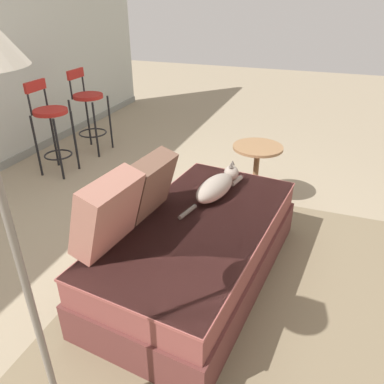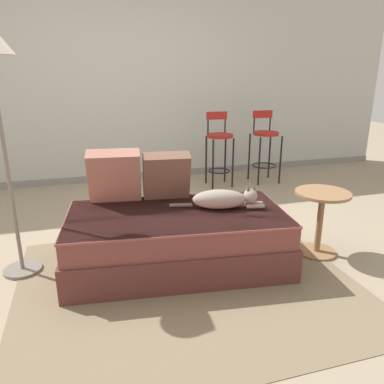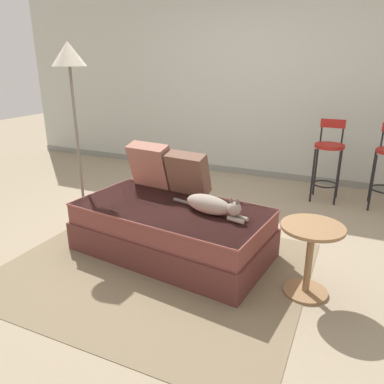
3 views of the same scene
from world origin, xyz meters
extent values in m
plane|color=gray|center=(0.00, 0.00, 0.00)|extent=(16.00, 16.00, 0.00)
cube|color=#B7BCB2|center=(0.00, 2.25, 1.30)|extent=(8.00, 0.10, 2.60)
cube|color=gray|center=(0.00, 2.20, 0.04)|extent=(8.00, 0.02, 0.09)
cube|color=#75664C|center=(0.00, -0.70, 0.00)|extent=(2.37, 1.97, 0.01)
cube|color=brown|center=(0.00, -0.40, 0.13)|extent=(1.76, 1.06, 0.26)
cube|color=brown|center=(0.00, -0.40, 0.35)|extent=(1.72, 1.02, 0.18)
cube|color=brown|center=(0.00, -0.40, 0.43)|extent=(1.73, 1.03, 0.02)
cube|color=#936051|center=(-0.42, -0.01, 0.66)|extent=(0.44, 0.31, 0.44)
cube|color=brown|center=(0.00, -0.06, 0.64)|extent=(0.41, 0.28, 0.40)
ellipsoid|color=gray|center=(0.34, -0.40, 0.52)|extent=(0.45, 0.26, 0.15)
sphere|color=gray|center=(0.58, -0.46, 0.54)|extent=(0.11, 0.11, 0.11)
cone|color=#544C44|center=(0.55, -0.46, 0.61)|extent=(0.03, 0.03, 0.04)
cone|color=#544C44|center=(0.60, -0.46, 0.61)|extent=(0.03, 0.03, 0.04)
cylinder|color=gray|center=(0.61, -0.50, 0.46)|extent=(0.14, 0.07, 0.04)
cylinder|color=gray|center=(0.62, -0.44, 0.46)|extent=(0.14, 0.07, 0.04)
cylinder|color=#544C44|center=(0.06, -0.30, 0.46)|extent=(0.18, 0.07, 0.03)
cylinder|color=black|center=(0.94, 1.42, 0.32)|extent=(0.02, 0.02, 0.65)
cylinder|color=black|center=(1.22, 1.42, 0.32)|extent=(0.02, 0.02, 0.65)
cylinder|color=black|center=(0.94, 1.69, 0.32)|extent=(0.02, 0.02, 0.65)
cylinder|color=black|center=(1.22, 1.69, 0.32)|extent=(0.02, 0.02, 0.65)
torus|color=black|center=(1.08, 1.55, 0.20)|extent=(0.29, 0.29, 0.02)
cylinder|color=maroon|center=(1.08, 1.55, 0.67)|extent=(0.34, 0.34, 0.04)
cylinder|color=black|center=(0.96, 1.68, 0.78)|extent=(0.02, 0.02, 0.26)
cylinder|color=black|center=(1.20, 1.68, 0.78)|extent=(0.02, 0.02, 0.26)
cube|color=maroon|center=(1.08, 1.68, 0.91)|extent=(0.28, 0.03, 0.10)
cylinder|color=black|center=(1.58, 1.40, 0.32)|extent=(0.02, 0.02, 0.65)
cylinder|color=black|center=(1.58, 1.71, 0.32)|extent=(0.02, 0.02, 0.65)
cylinder|color=black|center=(1.62, 1.68, 0.78)|extent=(0.02, 0.02, 0.26)
cylinder|color=olive|center=(1.18, -0.54, 0.26)|extent=(0.05, 0.05, 0.52)
cylinder|color=olive|center=(1.18, -0.54, 0.01)|extent=(0.32, 0.32, 0.02)
cylinder|color=olive|center=(1.18, -0.54, 0.53)|extent=(0.44, 0.44, 0.02)
cylinder|color=slate|center=(-1.17, -0.16, 0.01)|extent=(0.28, 0.28, 0.02)
cylinder|color=slate|center=(-1.17, -0.16, 0.78)|extent=(0.03, 0.03, 1.57)
cone|color=beige|center=(-1.17, -0.16, 1.68)|extent=(0.32, 0.32, 0.22)
camera|label=1|loc=(-1.90, -1.05, 1.74)|focal=35.00mm
camera|label=2|loc=(-0.65, -2.98, 1.46)|focal=35.00mm
camera|label=3|loc=(1.39, -3.03, 1.62)|focal=35.00mm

